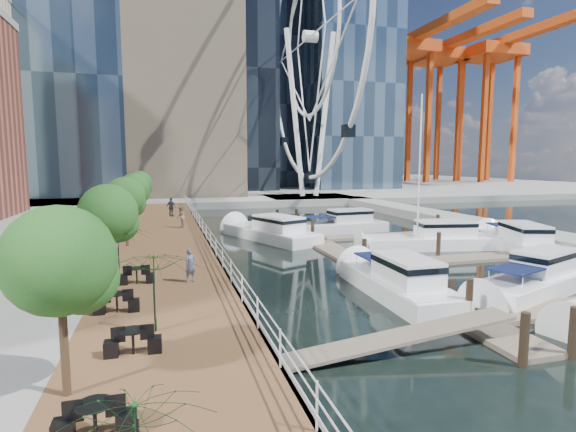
% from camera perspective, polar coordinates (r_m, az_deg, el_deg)
% --- Properties ---
extents(ground, '(520.00, 520.00, 0.00)m').
position_cam_1_polar(ground, '(20.55, 11.59, -11.89)').
color(ground, black).
rests_on(ground, ground).
extents(boardwalk, '(6.00, 60.00, 1.00)m').
position_cam_1_polar(boardwalk, '(32.82, -15.37, -4.00)').
color(boardwalk, brown).
rests_on(boardwalk, ground).
extents(seawall, '(0.25, 60.00, 1.00)m').
position_cam_1_polar(seawall, '(32.96, -10.14, -3.82)').
color(seawall, '#595954').
rests_on(seawall, ground).
extents(land_far, '(200.00, 114.00, 1.00)m').
position_cam_1_polar(land_far, '(119.75, -11.35, 3.87)').
color(land_far, gray).
rests_on(land_far, ground).
extents(breakwater, '(4.00, 60.00, 1.00)m').
position_cam_1_polar(breakwater, '(47.62, 22.08, -0.93)').
color(breakwater, gray).
rests_on(breakwater, ground).
extents(pier, '(14.00, 12.00, 1.00)m').
position_cam_1_polar(pier, '(73.23, 2.72, 2.15)').
color(pier, gray).
rests_on(pier, ground).
extents(railing, '(0.10, 60.00, 1.05)m').
position_cam_1_polar(railing, '(32.77, -10.35, -2.06)').
color(railing, white).
rests_on(railing, boardwalk).
extents(floating_docks, '(16.00, 34.00, 2.60)m').
position_cam_1_polar(floating_docks, '(32.67, 16.06, -4.09)').
color(floating_docks, '#6D6051').
rests_on(floating_docks, ground).
extents(ferris_wheel, '(5.80, 45.60, 47.80)m').
position_cam_1_polar(ferris_wheel, '(75.50, 2.84, 21.75)').
color(ferris_wheel, white).
rests_on(ferris_wheel, ground).
extents(port_cranes, '(40.00, 52.00, 38.00)m').
position_cam_1_polar(port_cranes, '(137.16, 18.87, 12.17)').
color(port_cranes, '#D84C14').
rests_on(port_cranes, ground).
extents(street_trees, '(2.60, 42.60, 4.60)m').
position_cam_1_polar(street_trees, '(31.42, -19.96, 2.33)').
color(street_trees, '#3F2B1C').
rests_on(street_trees, ground).
extents(cafe_tables, '(2.50, 13.70, 0.74)m').
position_cam_1_polar(cafe_tables, '(16.17, -20.11, -12.29)').
color(cafe_tables, black).
rests_on(cafe_tables, ground).
extents(yacht_foreground, '(9.47, 5.55, 2.15)m').
position_cam_1_polar(yacht_foreground, '(25.88, 28.71, -8.67)').
color(yacht_foreground, white).
rests_on(yacht_foreground, ground).
extents(pedestrian_near, '(0.69, 0.63, 1.58)m').
position_cam_1_polar(pedestrian_near, '(21.43, -12.28, -6.14)').
color(pedestrian_near, '#52566E').
rests_on(pedestrian_near, boardwalk).
extents(pedestrian_mid, '(0.78, 0.96, 1.83)m').
position_cam_1_polar(pedestrian_mid, '(39.04, -13.48, -0.13)').
color(pedestrian_mid, gray).
rests_on(pedestrian_mid, boardwalk).
extents(pedestrian_far, '(1.20, 1.08, 1.96)m').
position_cam_1_polar(pedestrian_far, '(47.40, -14.59, 1.13)').
color(pedestrian_far, '#383A46').
rests_on(pedestrian_far, boardwalk).
extents(moored_yachts, '(23.44, 31.31, 11.50)m').
position_cam_1_polar(moored_yachts, '(34.65, 15.45, -4.28)').
color(moored_yachts, white).
rests_on(moored_yachts, ground).
extents(cafe_seating, '(5.00, 17.65, 2.75)m').
position_cam_1_polar(cafe_seating, '(16.49, -19.06, -8.50)').
color(cafe_seating, '#103D19').
rests_on(cafe_seating, ground).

